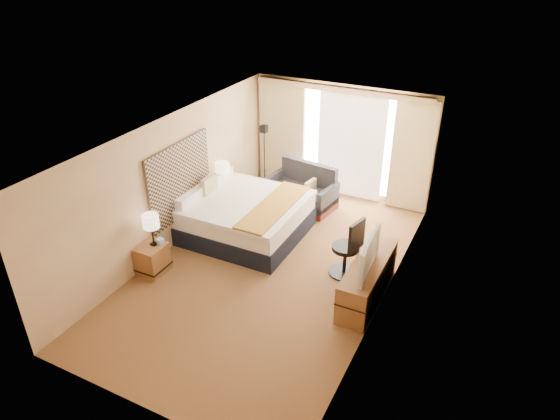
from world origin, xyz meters
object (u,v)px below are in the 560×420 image
at_px(lamp_left, 151,222).
at_px(television, 363,253).
at_px(media_dresser, 368,280).
at_px(lamp_right, 222,169).
at_px(floor_lamp, 264,145).
at_px(nightstand_right, 226,201).
at_px(nightstand_left, 152,259).
at_px(bed, 244,216).
at_px(desk_chair, 348,251).
at_px(loveseat, 302,192).

xyz_separation_m(lamp_left, television, (3.63, 0.74, -0.02)).
distance_m(media_dresser, television, 0.70).
bearing_deg(lamp_right, floor_lamp, 80.64).
xyz_separation_m(nightstand_right, media_dresser, (3.70, -1.45, 0.07)).
relative_size(nightstand_left, nightstand_right, 1.00).
bearing_deg(bed, television, -20.93).
distance_m(nightstand_right, desk_chair, 3.35).
xyz_separation_m(desk_chair, lamp_right, (-3.23, 1.01, 0.53)).
distance_m(media_dresser, lamp_left, 3.86).
height_order(bed, desk_chair, desk_chair).
height_order(lamp_right, television, television).
bearing_deg(loveseat, lamp_right, -134.36).
height_order(media_dresser, television, television).
bearing_deg(loveseat, media_dresser, -38.91).
bearing_deg(media_dresser, lamp_left, -165.07).
bearing_deg(media_dresser, nightstand_right, 158.60).
bearing_deg(nightstand_left, lamp_left, 70.71).
xyz_separation_m(floor_lamp, lamp_left, (-0.17, -3.88, -0.10)).
xyz_separation_m(nightstand_right, lamp_left, (0.02, -2.43, 0.75)).
bearing_deg(loveseat, desk_chair, -40.35).
relative_size(nightstand_left, media_dresser, 0.31).
height_order(nightstand_right, bed, bed).
bearing_deg(floor_lamp, nightstand_left, -92.79).
bearing_deg(lamp_right, bed, -35.48).
bearing_deg(bed, nightstand_right, 143.40).
xyz_separation_m(nightstand_left, bed, (0.81, 1.90, 0.14)).
bearing_deg(bed, nightstand_left, -113.03).
bearing_deg(desk_chair, lamp_right, 176.43).
bearing_deg(media_dresser, floor_lamp, 140.37).
distance_m(media_dresser, lamp_right, 4.08).
height_order(desk_chair, lamp_left, lamp_left).
bearing_deg(media_dresser, nightstand_left, -164.16).
bearing_deg(nightstand_right, media_dresser, -21.40).
height_order(lamp_left, television, television).
bearing_deg(lamp_right, lamp_left, -88.36).
height_order(media_dresser, lamp_left, lamp_left).
xyz_separation_m(floor_lamp, lamp_right, (-0.24, -1.45, -0.09)).
relative_size(nightstand_left, floor_lamp, 0.35).
xyz_separation_m(nightstand_right, lamp_right, (-0.05, 0.01, 0.76)).
xyz_separation_m(bed, loveseat, (0.55, 1.68, -0.10)).
relative_size(loveseat, desk_chair, 1.40).
xyz_separation_m(bed, lamp_left, (-0.78, -1.83, 0.61)).
xyz_separation_m(media_dresser, lamp_left, (-3.68, -0.98, 0.67)).
distance_m(media_dresser, desk_chair, 0.70).
relative_size(nightstand_left, loveseat, 0.34).
bearing_deg(lamp_right, television, -24.64).
bearing_deg(nightstand_right, lamp_right, 169.95).
height_order(desk_chair, lamp_right, lamp_right).
height_order(bed, television, television).
distance_m(nightstand_left, floor_lamp, 4.05).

